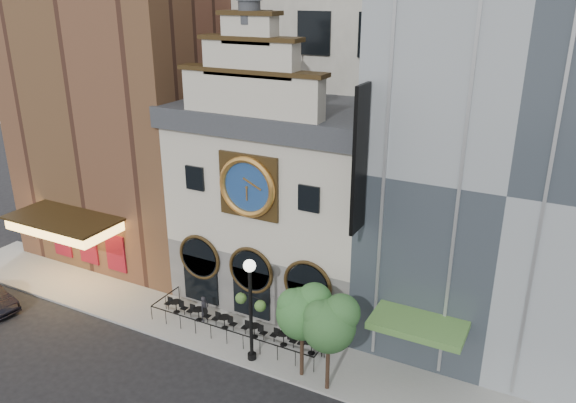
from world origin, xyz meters
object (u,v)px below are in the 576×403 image
Objects in this scene: pedestrian at (205,309)px; bistro_4 at (284,338)px; bistro_0 at (176,306)px; bistro_1 at (199,313)px; bistro_2 at (224,321)px; tree_right at (303,310)px; bistro_3 at (254,330)px; bistro_5 at (311,346)px; tree_left at (330,322)px; lamppost at (250,299)px.

bistro_4 is at bearing -80.65° from pedestrian.
bistro_0 is at bearing -179.50° from bistro_4.
bistro_0 is at bearing 177.83° from bistro_1.
bistro_2 is 0.31× the size of tree_right.
bistro_3 is 3.51m from bistro_5.
tree_left is (10.94, -2.06, 3.32)m from bistro_0.
bistro_0 is 3.53m from bistro_2.
pedestrian reaches higher than bistro_4.
lamppost is (4.37, -1.89, 2.83)m from pedestrian.
bistro_3 is at bearing -178.13° from bistro_5.
bistro_1 is 1.00× the size of bistro_5.
bistro_2 is (1.81, 0.00, 0.00)m from bistro_1.
pedestrian is at bearing 179.72° from bistro_4.
tree_right reaches higher than bistro_1.
bistro_1 is 1.01× the size of pedestrian.
bistro_2 is at bearing 164.95° from tree_left.
bistro_5 is at bearing 1.14° from bistro_1.
bistro_3 is at bearing 0.47° from bistro_1.
bistro_2 is at bearing -86.33° from pedestrian.
bistro_3 is 1.01× the size of pedestrian.
tree_left is at bearing -47.99° from bistro_5.
tree_right is (3.86, -1.66, 3.32)m from bistro_3.
bistro_3 is 1.82m from bistro_4.
bistro_1 is 1.00× the size of bistro_4.
bistro_5 is (5.49, 0.14, 0.00)m from bistro_2.
bistro_4 is 0.31× the size of tree_right.
bistro_3 is 6.68m from tree_left.
bistro_2 is 6.92m from tree_right.
bistro_1 and bistro_4 have the same top height.
bistro_4 is 0.27× the size of lamppost.
bistro_5 is at bearing 101.30° from tree_right.
bistro_1 is 8.50m from tree_right.
bistro_2 is at bearing -178.49° from bistro_5.
bistro_4 is 5.29m from pedestrian.
bistro_2 is at bearing -1.04° from bistro_0.
pedestrian is at bearing 165.35° from lamppost.
tree_right is (2.04, -1.76, 3.32)m from bistro_4.
pedestrian is (0.33, 0.16, 0.32)m from bistro_1.
bistro_2 is at bearing 164.39° from tree_right.
bistro_2 is (3.53, -0.06, 0.00)m from bistro_0.
bistro_3 is 0.31× the size of tree_right.
bistro_4 is at bearing 3.11° from bistro_3.
bistro_0 is 1.00× the size of bistro_3.
bistro_1 is at bearing -178.86° from bistro_5.
bistro_2 is at bearing -178.06° from bistro_4.
tree_left is at bearing -12.94° from tree_right.
bistro_4 is at bearing 1.94° from bistro_2.
bistro_1 is 10.00m from tree_left.
tree_right is at bearing 10.61° from lamppost.
bistro_5 is at bearing 132.01° from tree_left.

